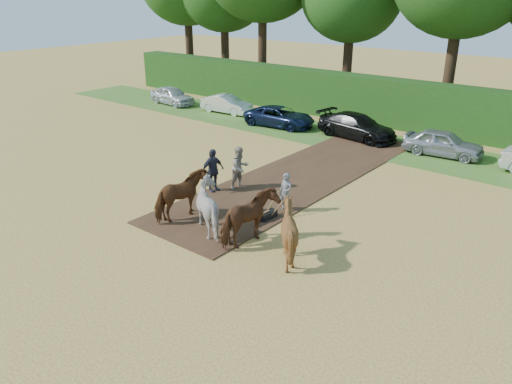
{
  "coord_description": "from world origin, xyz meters",
  "views": [
    {
      "loc": [
        13.88,
        -11.72,
        8.31
      ],
      "look_at": [
        3.24,
        1.4,
        1.4
      ],
      "focal_mm": 35.0,
      "sensor_mm": 36.0,
      "label": 1
    }
  ],
  "objects_px": {
    "spectator_near": "(240,168)",
    "spectator_far": "(213,171)",
    "plough_team": "(233,212)",
    "parked_cars": "(325,122)"
  },
  "relations": [
    {
      "from": "spectator_far",
      "to": "parked_cars",
      "type": "distance_m",
      "value": 11.34
    },
    {
      "from": "spectator_near",
      "to": "plough_team",
      "type": "height_order",
      "value": "spectator_near"
    },
    {
      "from": "plough_team",
      "to": "parked_cars",
      "type": "xyz_separation_m",
      "value": [
        -4.77,
        13.94,
        -0.26
      ]
    },
    {
      "from": "plough_team",
      "to": "parked_cars",
      "type": "relative_size",
      "value": 0.21
    },
    {
      "from": "spectator_near",
      "to": "spectator_far",
      "type": "xyz_separation_m",
      "value": [
        -0.67,
        -1.05,
        0.01
      ]
    },
    {
      "from": "spectator_near",
      "to": "plough_team",
      "type": "bearing_deg",
      "value": -134.28
    },
    {
      "from": "plough_team",
      "to": "spectator_near",
      "type": "bearing_deg",
      "value": 127.69
    },
    {
      "from": "parked_cars",
      "to": "spectator_far",
      "type": "bearing_deg",
      "value": -83.77
    },
    {
      "from": "spectator_near",
      "to": "plough_team",
      "type": "distance_m",
      "value": 4.7
    },
    {
      "from": "spectator_far",
      "to": "plough_team",
      "type": "relative_size",
      "value": 0.31
    }
  ]
}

